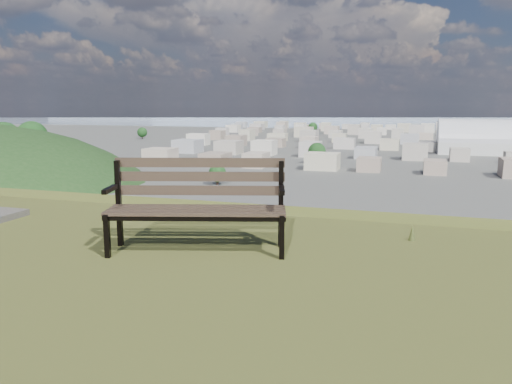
% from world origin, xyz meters
% --- Properties ---
extents(park_bench, '(1.90, 1.07, 0.95)m').
position_xyz_m(park_bench, '(0.25, 2.15, 25.54)').
color(park_bench, '#413625').
rests_on(park_bench, hilltop_mesa).
extents(arena, '(58.54, 25.83, 24.48)m').
position_xyz_m(arena, '(42.52, 291.78, 5.77)').
color(arena, silver).
rests_on(arena, ground).
extents(city_blocks, '(395.00, 361.00, 7.00)m').
position_xyz_m(city_blocks, '(0.00, 394.44, 3.50)').
color(city_blocks, beige).
rests_on(city_blocks, ground).
extents(city_trees, '(406.52, 387.20, 9.98)m').
position_xyz_m(city_trees, '(-26.39, 319.00, 4.83)').
color(city_trees, '#322119').
rests_on(city_trees, ground).
extents(bay_water, '(2400.00, 700.00, 0.12)m').
position_xyz_m(bay_water, '(0.00, 900.00, 0.00)').
color(bay_water, '#97AAC1').
rests_on(bay_water, ground).
extents(far_hills, '(2050.00, 340.00, 60.00)m').
position_xyz_m(far_hills, '(-60.92, 1402.93, 25.47)').
color(far_hills, '#8F9EB2').
rests_on(far_hills, ground).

